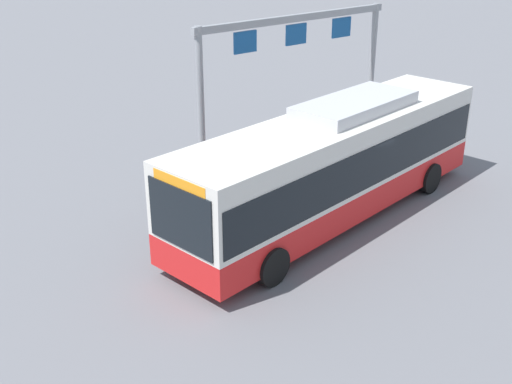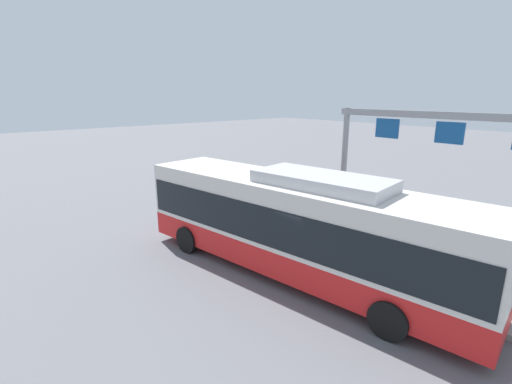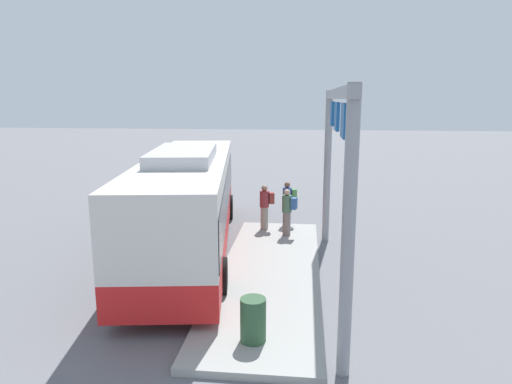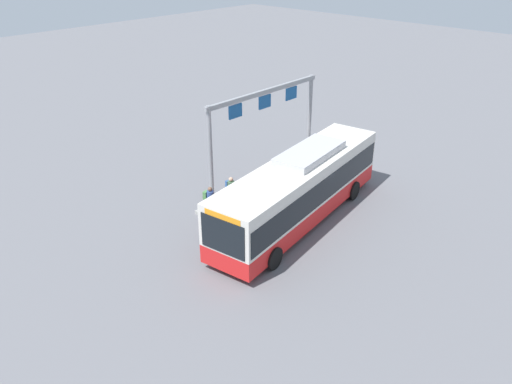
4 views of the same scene
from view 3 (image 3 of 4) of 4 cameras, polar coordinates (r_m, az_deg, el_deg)
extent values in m
plane|color=slate|center=(15.48, -8.22, -7.14)|extent=(120.00, 120.00, 0.00)
cube|color=#9E9E99|center=(13.18, 1.72, -10.05)|extent=(10.00, 2.80, 0.16)
cube|color=red|center=(15.25, -8.30, -4.38)|extent=(11.86, 4.10, 0.85)
cube|color=silver|center=(14.94, -8.45, 0.70)|extent=(11.86, 4.10, 1.90)
cube|color=black|center=(14.98, -8.43, -0.06)|extent=(11.64, 4.10, 1.20)
cube|color=black|center=(20.68, -6.63, 3.48)|extent=(0.34, 2.11, 1.50)
cube|color=#B7B7BC|center=(13.91, -9.00, 4.59)|extent=(4.27, 2.30, 0.36)
cube|color=orange|center=(20.51, -6.70, 5.80)|extent=(0.36, 1.75, 0.28)
cylinder|color=black|center=(19.33, -10.51, -1.89)|extent=(1.03, 0.44, 1.00)
cylinder|color=black|center=(19.12, -3.37, -1.86)|extent=(1.03, 0.44, 1.00)
cylinder|color=black|center=(12.18, -15.88, -10.26)|extent=(1.03, 0.44, 1.00)
cylinder|color=black|center=(11.83, -4.34, -10.48)|extent=(1.03, 0.44, 1.00)
cylinder|color=gray|center=(16.99, 1.05, -3.26)|extent=(0.35, 0.35, 0.85)
cylinder|color=maroon|center=(16.82, 1.06, -0.88)|extent=(0.42, 0.42, 0.60)
sphere|color=#9E755B|center=(16.74, 1.06, 0.49)|extent=(0.22, 0.22, 0.22)
cube|color=maroon|center=(16.86, 1.92, -0.74)|extent=(0.32, 0.25, 0.40)
cylinder|color=slate|center=(16.28, 3.83, -3.96)|extent=(0.34, 0.34, 0.85)
cylinder|color=#476B4C|center=(16.10, 3.87, -1.47)|extent=(0.41, 0.41, 0.60)
sphere|color=tan|center=(16.01, 3.89, -0.04)|extent=(0.22, 0.22, 0.22)
cube|color=#335993|center=(16.03, 4.77, -1.43)|extent=(0.31, 0.24, 0.40)
cylinder|color=slate|center=(17.66, 3.87, -2.72)|extent=(0.35, 0.35, 0.85)
cylinder|color=#334C8C|center=(17.50, 3.90, -0.41)|extent=(0.42, 0.42, 0.60)
sphere|color=brown|center=(17.42, 3.92, 0.91)|extent=(0.22, 0.22, 0.22)
cube|color=#4C8447|center=(17.55, 4.73, -0.29)|extent=(0.32, 0.25, 0.40)
cylinder|color=gray|center=(8.04, 11.42, -5.56)|extent=(0.24, 0.24, 5.20)
cylinder|color=gray|center=(15.94, 8.88, 3.00)|extent=(0.24, 0.24, 5.20)
cube|color=gray|center=(11.73, 10.15, 11.95)|extent=(8.49, 0.20, 0.24)
cube|color=#144C8C|center=(9.52, 10.92, 8.73)|extent=(0.90, 0.08, 0.70)
cube|color=#144C8C|center=(11.73, 10.05, 9.26)|extent=(0.90, 0.08, 0.70)
cube|color=#144C8C|center=(13.95, 9.46, 9.63)|extent=(0.90, 0.08, 0.70)
cylinder|color=#2D5133|center=(9.47, -0.36, -15.63)|extent=(0.52, 0.52, 0.90)
camera|label=1|loc=(31.19, -25.29, 17.02)|focal=44.72mm
camera|label=2|loc=(13.62, -55.50, 9.90)|focal=25.76mm
camera|label=4|loc=(36.45, -23.75, 22.80)|focal=35.64mm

